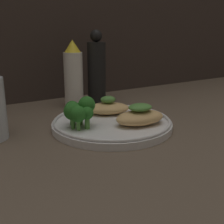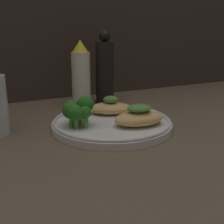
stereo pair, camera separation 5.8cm
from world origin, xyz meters
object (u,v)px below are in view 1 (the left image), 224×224
plate (112,123)px  sauce_bottle (73,75)px  pepper_grinder (97,71)px  broccoli_bunch (79,110)px

plate → sauce_bottle: size_ratio=1.42×
sauce_bottle → pepper_grinder: (7.00, 0.00, 0.77)cm
sauce_bottle → pepper_grinder: bearing=0.0°
broccoli_bunch → pepper_grinder: 25.62cm
plate → broccoli_bunch: 8.39cm
broccoli_bunch → sauce_bottle: 22.03cm
sauce_bottle → pepper_grinder: size_ratio=0.87×
broccoli_bunch → plate: bearing=-1.6°
broccoli_bunch → sauce_bottle: bearing=67.6°
broccoli_bunch → sauce_bottle: size_ratio=0.37×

